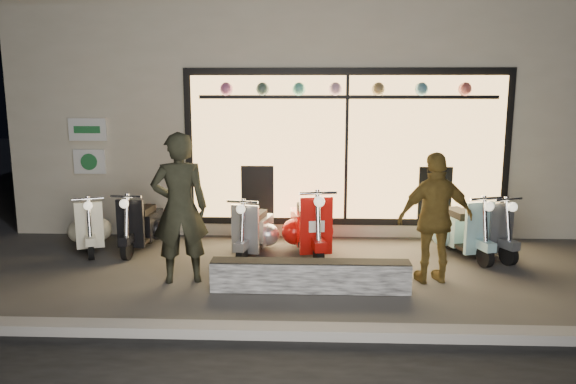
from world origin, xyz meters
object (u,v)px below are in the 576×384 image
(scooter_red, at_px, (309,227))
(woman, at_px, (435,218))
(graffiti_barrier, at_px, (310,276))
(man, at_px, (180,208))
(scooter_silver, at_px, (255,230))

(scooter_red, distance_m, woman, 2.11)
(graffiti_barrier, relative_size, man, 1.26)
(scooter_red, bearing_deg, man, -151.71)
(graffiti_barrier, relative_size, scooter_red, 1.68)
(scooter_red, bearing_deg, woman, -46.80)
(scooter_silver, xyz_separation_m, scooter_red, (0.85, 0.02, 0.06))
(graffiti_barrier, height_order, man, man)
(woman, bearing_deg, man, -8.73)
(graffiti_barrier, bearing_deg, scooter_silver, 118.02)
(graffiti_barrier, xyz_separation_m, scooter_red, (-0.02, 1.65, 0.23))
(scooter_silver, bearing_deg, woman, -14.85)
(scooter_silver, distance_m, woman, 2.83)
(scooter_red, height_order, man, man)
(scooter_red, relative_size, woman, 0.86)
(graffiti_barrier, height_order, woman, woman)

